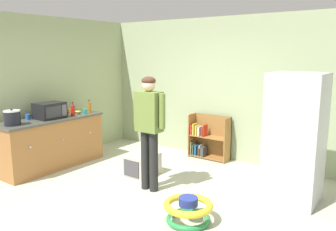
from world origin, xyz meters
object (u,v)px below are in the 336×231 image
object	(u,v)px
baby_walker	(188,210)
pet_carrier	(142,164)
green_cup	(61,112)
red_cup	(65,111)
ketchup_bottle	(73,110)
orange_cup	(70,111)
refrigerator	(295,138)
amber_bottle	(89,107)
banana_bunch	(79,112)
bookshelf	(207,140)
standing_person	(149,123)
microwave	(50,110)
crock_pot	(12,118)
kitchen_counter	(52,142)
blue_cup	(28,117)
teal_cup	(85,112)

from	to	relation	value
baby_walker	pet_carrier	world-z (taller)	pet_carrier
green_cup	red_cup	world-z (taller)	same
pet_carrier	ketchup_bottle	size ratio (longest dim) A/B	2.24
green_cup	orange_cup	bearing A→B (deg)	79.83
orange_cup	baby_walker	bearing A→B (deg)	-14.08
refrigerator	amber_bottle	size ratio (longest dim) A/B	7.24
banana_bunch	ketchup_bottle	bearing A→B (deg)	-64.78
bookshelf	red_cup	distance (m)	2.80
ketchup_bottle	red_cup	xyz separation A→B (m)	(-0.31, 0.05, -0.05)
pet_carrier	red_cup	distance (m)	1.93
standing_person	pet_carrier	distance (m)	1.07
standing_person	ketchup_bottle	size ratio (longest dim) A/B	6.93
microwave	banana_bunch	xyz separation A→B (m)	(-0.01, 0.64, -0.11)
standing_person	green_cup	size ratio (longest dim) A/B	17.95
bookshelf	orange_cup	size ratio (longest dim) A/B	8.95
refrigerator	baby_walker	bearing A→B (deg)	-120.86
crock_pot	orange_cup	xyz separation A→B (m)	(-0.12, 1.22, -0.07)
microwave	ketchup_bottle	xyz separation A→B (m)	(0.09, 0.43, -0.04)
standing_person	banana_bunch	distance (m)	2.11
kitchen_counter	standing_person	distance (m)	2.16
ketchup_bottle	blue_cup	distance (m)	0.78
red_cup	orange_cup	bearing A→B (deg)	22.54
amber_bottle	crock_pot	bearing A→B (deg)	-93.24
bookshelf	crock_pot	distance (m)	3.50
bookshelf	amber_bottle	world-z (taller)	amber_bottle
amber_bottle	baby_walker	bearing A→B (deg)	-20.14
ketchup_bottle	red_cup	world-z (taller)	ketchup_bottle
microwave	standing_person	bearing A→B (deg)	6.45
kitchen_counter	blue_cup	bearing A→B (deg)	-120.88
ketchup_bottle	orange_cup	size ratio (longest dim) A/B	2.59
microwave	blue_cup	size ratio (longest dim) A/B	5.05
bookshelf	ketchup_bottle	distance (m)	2.61
refrigerator	ketchup_bottle	xyz separation A→B (m)	(-3.80, -0.68, 0.11)
microwave	crock_pot	size ratio (longest dim) A/B	1.79
refrigerator	banana_bunch	xyz separation A→B (m)	(-3.91, -0.46, 0.04)
teal_cup	microwave	bearing A→B (deg)	-104.73
pet_carrier	red_cup	xyz separation A→B (m)	(-1.76, -0.18, 0.77)
standing_person	red_cup	world-z (taller)	standing_person
refrigerator	microwave	distance (m)	4.05
banana_bunch	red_cup	world-z (taller)	red_cup
standing_person	crock_pot	xyz separation A→B (m)	(-2.04, -0.93, -0.00)
bookshelf	red_cup	world-z (taller)	red_cup
baby_walker	banana_bunch	bearing A→B (deg)	163.30
blue_cup	orange_cup	bearing A→B (deg)	82.70
teal_cup	red_cup	xyz separation A→B (m)	(-0.38, -0.17, 0.00)
bookshelf	blue_cup	xyz separation A→B (m)	(-2.18, -2.42, 0.58)
amber_bottle	blue_cup	bearing A→B (deg)	-105.69
refrigerator	red_cup	distance (m)	4.16
crock_pot	green_cup	xyz separation A→B (m)	(-0.15, 1.04, -0.07)
teal_cup	green_cup	bearing A→B (deg)	-135.56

